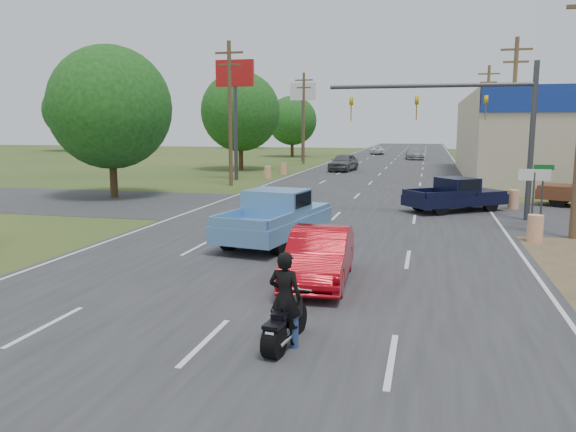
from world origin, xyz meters
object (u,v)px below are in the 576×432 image
(red_convertible, at_px, (319,256))
(rider, at_px, (285,303))
(distant_car_silver, at_px, (415,153))
(distant_car_grey, at_px, (344,162))
(distant_car_white, at_px, (377,151))
(blue_pickup, at_px, (277,216))
(navy_pickup, at_px, (457,194))
(motorcycle, at_px, (284,326))

(red_convertible, distance_m, rider, 4.61)
(red_convertible, distance_m, distant_car_silver, 59.11)
(rider, xyz_separation_m, distant_car_silver, (0.83, 63.70, -0.11))
(distant_car_grey, bearing_deg, distant_car_white, 97.74)
(distant_car_grey, relative_size, distant_car_silver, 0.91)
(blue_pickup, distance_m, distant_car_white, 65.86)
(blue_pickup, relative_size, navy_pickup, 1.17)
(distant_car_grey, bearing_deg, distant_car_silver, 82.17)
(red_convertible, relative_size, rider, 2.49)
(motorcycle, height_order, distant_car_grey, distant_car_grey)
(red_convertible, bearing_deg, blue_pickup, 113.60)
(red_convertible, relative_size, navy_pickup, 0.85)
(motorcycle, xyz_separation_m, distant_car_grey, (-5.18, 42.66, 0.39))
(red_convertible, xyz_separation_m, distant_car_white, (-4.76, 70.76, -0.15))
(blue_pickup, bearing_deg, red_convertible, -53.34)
(blue_pickup, distance_m, distant_car_silver, 54.29)
(distant_car_grey, bearing_deg, motorcycle, -74.95)
(distant_car_white, bearing_deg, blue_pickup, 83.52)
(distant_car_silver, bearing_deg, navy_pickup, -90.93)
(navy_pickup, xyz_separation_m, distant_car_white, (-8.97, 56.44, -0.27))
(rider, xyz_separation_m, blue_pickup, (-2.72, 9.53, 0.09))
(distant_car_silver, bearing_deg, motorcycle, -95.71)
(distant_car_white, bearing_deg, navy_pickup, 90.59)
(rider, distance_m, distant_car_white, 75.52)
(motorcycle, distance_m, distant_car_white, 75.56)
(red_convertible, relative_size, motorcycle, 2.27)
(blue_pickup, height_order, distant_car_grey, blue_pickup)
(blue_pickup, relative_size, distant_car_white, 1.46)
(red_convertible, xyz_separation_m, navy_pickup, (4.21, 14.31, 0.12))
(red_convertible, distance_m, distant_car_grey, 38.34)
(motorcycle, bearing_deg, navy_pickup, 85.67)
(red_convertible, xyz_separation_m, blue_pickup, (-2.51, 4.93, 0.25))
(red_convertible, xyz_separation_m, distant_car_grey, (-4.97, 38.02, 0.10))
(motorcycle, relative_size, distant_car_white, 0.47)
(red_convertible, xyz_separation_m, distant_car_silver, (1.05, 59.10, 0.05))
(distant_car_silver, relative_size, distant_car_white, 1.28)
(red_convertible, bearing_deg, distant_car_white, 90.51)
(rider, relative_size, navy_pickup, 0.34)
(motorcycle, bearing_deg, distant_car_white, 101.35)
(red_convertible, distance_m, blue_pickup, 5.54)
(motorcycle, bearing_deg, distant_car_silver, 96.82)
(rider, bearing_deg, distant_car_white, -78.65)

